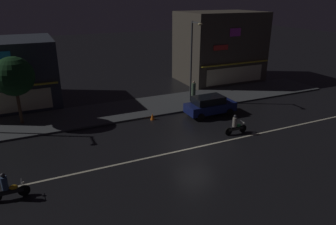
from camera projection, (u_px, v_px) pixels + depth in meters
The scene contains 12 objects.
ground_plane at pixel (195, 148), 21.03m from camera, with size 140.00×140.00×0.00m, color black.
lane_divider_stripe at pixel (195, 147), 21.03m from camera, with size 36.29×0.16×0.01m, color beige.
sidewalk_far at pixel (148, 107), 28.58m from camera, with size 38.20×5.06×0.14m, color #424447.
storefront_left_block at pixel (5, 73), 28.29m from camera, with size 8.73×7.42×6.03m.
storefront_center_block at pixel (219, 47), 36.69m from camera, with size 9.21×6.87×7.95m.
streetlamp_mid at pixel (192, 56), 28.16m from camera, with size 0.44×1.64×7.42m.
pedestrian_on_sidewalk at pixel (193, 91), 29.99m from camera, with size 0.41×0.41×1.85m.
street_tree at pixel (14, 77), 23.37m from camera, with size 2.99×2.99×5.30m.
parked_car_near_kerb at pixel (210, 105), 26.52m from camera, with size 4.30×1.98×1.67m.
motorcycle_lead at pixel (236, 126), 22.91m from camera, with size 1.90×0.60×1.52m.
motorcycle_following at pixel (8, 188), 15.50m from camera, with size 1.90×0.60×1.52m.
traffic_cone at pixel (152, 117), 25.66m from camera, with size 0.36×0.36×0.55m, color orange.
Camera 1 is at (-9.56, -16.34, 9.64)m, focal length 33.26 mm.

